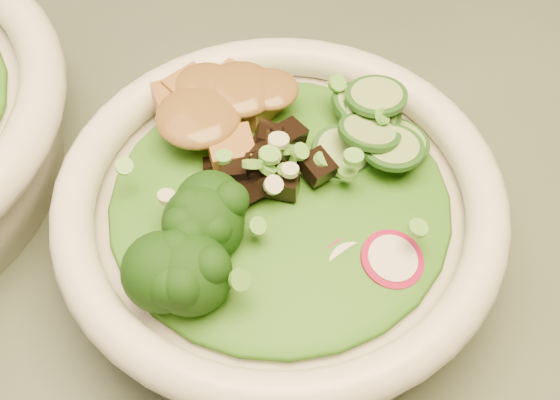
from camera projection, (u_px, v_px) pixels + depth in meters
salad_bowl at (280, 220)px, 0.42m from camera, size 0.24×0.24×0.06m
lettuce_bed at (280, 199)px, 0.40m from camera, size 0.18×0.18×0.02m
broccoli_florets at (191, 241)px, 0.37m from camera, size 0.08×0.07×0.04m
radish_slices at (358, 270)px, 0.37m from camera, size 0.10×0.05×0.02m
cucumber_slices at (366, 137)px, 0.41m from camera, size 0.07×0.07×0.03m
mushroom_heap at (267, 172)px, 0.40m from camera, size 0.07×0.07×0.03m
tofu_cubes at (220, 122)px, 0.42m from camera, size 0.09×0.06×0.03m
peanut_sauce at (219, 107)px, 0.41m from camera, size 0.06×0.05×0.01m
scallion_garnish at (280, 175)px, 0.38m from camera, size 0.17×0.17×0.02m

